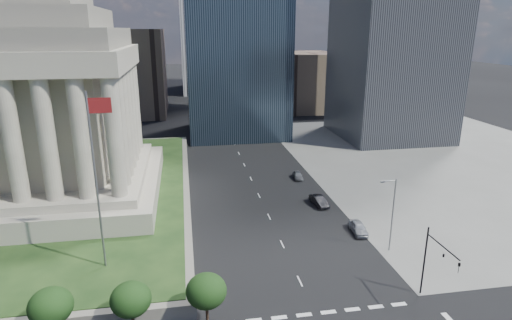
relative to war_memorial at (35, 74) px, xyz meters
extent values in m
plane|color=black|center=(34.00, 52.00, -21.40)|extent=(500.00, 500.00, 0.00)
cube|color=slate|center=(80.00, 12.00, -21.38)|extent=(68.00, 90.00, 0.03)
cylinder|color=slate|center=(12.00, -24.00, -9.50)|extent=(0.24, 0.24, 20.00)
cube|color=maroon|center=(13.20, -24.00, -1.00)|extent=(2.40, 0.05, 1.60)
cube|color=black|center=(36.00, 47.00, 8.60)|extent=(26.00, 26.00, 60.00)
cube|color=brown|center=(66.00, 82.00, -11.40)|extent=(20.00, 30.00, 20.00)
cube|color=brown|center=(4.00, 82.00, -7.40)|extent=(24.00, 30.00, 28.00)
cylinder|color=black|center=(46.50, -32.50, -17.40)|extent=(0.18, 0.18, 8.00)
cylinder|color=black|center=(46.50, -35.25, -14.20)|extent=(0.14, 5.50, 0.14)
cube|color=black|center=(46.50, -38.00, -15.00)|extent=(0.30, 0.30, 1.10)
cylinder|color=slate|center=(47.50, -23.00, -16.40)|extent=(0.16, 0.16, 10.00)
cylinder|color=slate|center=(46.60, -23.00, -11.60)|extent=(1.80, 0.12, 0.12)
cube|color=slate|center=(45.70, -23.00, -11.70)|extent=(0.50, 0.22, 0.14)
imported|color=#9DA1A6|center=(45.50, -17.49, -20.61)|extent=(2.25, 4.80, 1.59)
imported|color=black|center=(43.00, -6.95, -20.62)|extent=(4.90, 2.28, 1.55)
imported|color=slate|center=(43.00, 6.44, -20.69)|extent=(2.03, 4.29, 1.42)
camera|label=1|loc=(21.72, -69.67, 6.48)|focal=30.00mm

